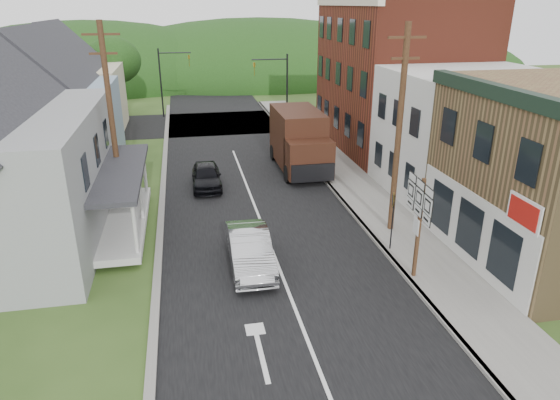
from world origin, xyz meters
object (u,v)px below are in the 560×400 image
silver_sedan (250,250)px  delivery_van (299,141)px  route_sign_cluster (419,214)px  warning_sign (393,213)px  dark_sedan (206,176)px

silver_sedan → delivery_van: size_ratio=0.69×
route_sign_cluster → warning_sign: bearing=93.6°
silver_sedan → warning_sign: warning_sign is taller
silver_sedan → warning_sign: (5.86, 0.17, 1.04)m
warning_sign → route_sign_cluster: bearing=-71.8°
warning_sign → delivery_van: bearing=114.8°
dark_sedan → warning_sign: 11.70m
warning_sign → dark_sedan: bearing=145.9°
silver_sedan → delivery_van: 12.61m
delivery_van → warning_sign: delivery_van is taller
silver_sedan → delivery_van: delivery_van is taller
delivery_van → silver_sedan: bearing=-112.0°
silver_sedan → route_sign_cluster: 6.47m
silver_sedan → dark_sedan: 9.55m
route_sign_cluster → warning_sign: (0.03, 2.24, -0.87)m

